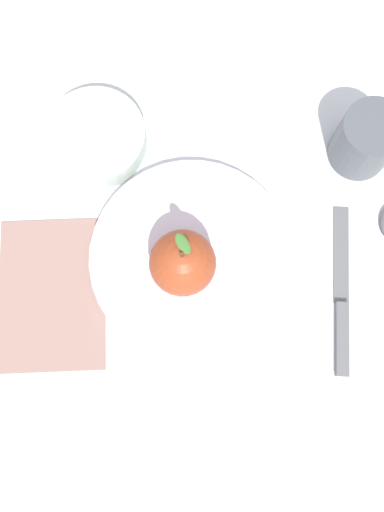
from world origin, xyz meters
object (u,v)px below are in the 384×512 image
Objects in this scene: apple at (183,262)px; cup at (367,139)px; linen_napkin at (52,294)px; side_bowl at (95,137)px; dinner_plate at (192,258)px; knife at (342,305)px.

cup is (0.17, -0.20, -0.01)m from apple.
side_bowl is at bearing -8.05° from linen_napkin.
apple is 0.20m from side_bowl.
dinner_plate is 0.25m from cup.
cup reaches higher than knife.
apple reaches higher than cup.
side_bowl is at bearing 39.37° from apple.
knife is at bearing -101.54° from dinner_plate.
cup is 0.20m from knife.
side_bowl is 0.35m from knife.
dinner_plate is at bearing 78.46° from knife.
dinner_plate is at bearing -135.70° from side_bowl.
cup is 0.43× the size of linen_napkin.
apple is at bearing -74.08° from linen_napkin.
side_bowl is (0.13, 0.13, 0.01)m from dinner_plate.
cup reaches higher than side_bowl.
knife is (-0.17, -0.31, -0.02)m from side_bowl.
apple is at bearing 83.44° from knife.
linen_napkin is at bearing 109.98° from dinner_plate.
knife is at bearing -118.91° from side_bowl.
side_bowl is at bearing 61.09° from knife.
cup is at bearing -49.32° from apple.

